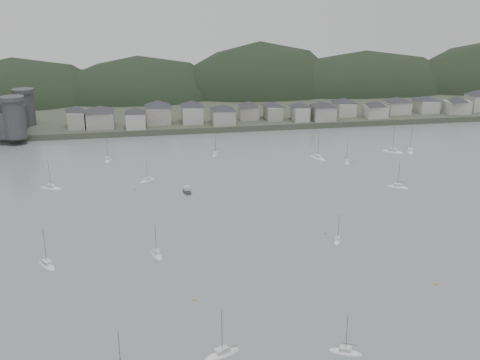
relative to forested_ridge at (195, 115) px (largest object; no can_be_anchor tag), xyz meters
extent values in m
plane|color=slate|center=(-4.83, -269.40, 11.28)|extent=(900.00, 900.00, 0.00)
cube|color=#383D2D|center=(-4.83, 25.60, 12.78)|extent=(900.00, 250.00, 3.00)
ellipsoid|color=black|center=(-115.70, 2.54, 1.14)|extent=(138.98, 92.48, 81.13)
ellipsoid|color=black|center=(-37.13, 3.46, 1.32)|extent=(132.08, 90.41, 79.74)
ellipsoid|color=black|center=(45.82, 3.53, -1.39)|extent=(133.88, 88.37, 101.41)
ellipsoid|color=black|center=(121.12, -1.49, 0.97)|extent=(165.81, 81.78, 82.55)
cylinder|color=#303033|center=(-96.83, -103.40, 23.28)|extent=(10.00, 10.00, 18.00)
cylinder|color=#303033|center=(-96.83, -75.40, 22.78)|extent=(10.00, 10.00, 17.00)
cube|color=#303033|center=(-96.83, -89.40, 20.28)|extent=(3.50, 30.00, 12.00)
cube|color=gray|center=(-69.83, -87.44, 18.58)|extent=(8.34, 12.91, 8.59)
pyramid|color=#28282D|center=(-69.83, -87.44, 24.37)|extent=(15.78, 15.78, 3.01)
cube|color=gray|center=(-58.15, -88.08, 18.46)|extent=(13.68, 13.35, 8.36)
pyramid|color=#28282D|center=(-58.15, -88.08, 24.11)|extent=(20.07, 20.07, 2.93)
cube|color=#AEABA4|center=(-40.41, -93.38, 18.32)|extent=(9.78, 10.20, 8.08)
pyramid|color=#28282D|center=(-40.41, -93.38, 23.78)|extent=(14.83, 14.83, 2.83)
cube|color=gray|center=(-28.35, -83.75, 18.83)|extent=(12.59, 13.33, 9.09)
pyramid|color=#28282D|center=(-28.35, -83.75, 24.97)|extent=(19.24, 19.24, 3.18)
cube|color=#AEABA4|center=(-10.58, -85.30, 18.72)|extent=(10.74, 12.17, 8.87)
pyramid|color=#28282D|center=(-10.58, -85.30, 24.70)|extent=(17.01, 17.01, 3.10)
cube|color=gray|center=(5.09, -91.87, 18.13)|extent=(11.63, 12.09, 7.69)
pyramid|color=#28282D|center=(5.09, -91.87, 23.32)|extent=(17.61, 17.61, 2.69)
cube|color=gray|center=(20.42, -83.21, 18.00)|extent=(10.37, 9.35, 7.44)
pyramid|color=#28282D|center=(20.42, -83.21, 23.03)|extent=(14.65, 14.65, 2.60)
cube|color=gray|center=(33.79, -85.61, 17.90)|extent=(8.24, 12.20, 7.22)
pyramid|color=#28282D|center=(33.79, -85.61, 22.77)|extent=(15.17, 15.17, 2.53)
cube|color=#AEABA4|center=(47.66, -90.85, 18.02)|extent=(8.06, 10.91, 7.46)
pyramid|color=#28282D|center=(47.66, -90.85, 23.05)|extent=(14.08, 14.08, 2.61)
cube|color=gray|center=(59.98, -92.34, 18.12)|extent=(11.73, 11.78, 7.66)
pyramid|color=#28282D|center=(59.98, -92.34, 23.29)|extent=(17.46, 17.46, 2.68)
cube|color=#AEABA4|center=(75.80, -82.49, 17.95)|extent=(10.19, 13.02, 7.33)
pyramid|color=#28282D|center=(75.80, -82.49, 22.90)|extent=(17.23, 17.23, 2.57)
cube|color=#AEABA4|center=(90.71, -91.34, 17.72)|extent=(11.70, 9.81, 6.88)
pyramid|color=#28282D|center=(90.71, -91.34, 22.36)|extent=(15.97, 15.97, 2.41)
cube|color=#AEABA4|center=(107.57, -82.49, 17.78)|extent=(12.83, 12.48, 7.00)
pyramid|color=#28282D|center=(107.57, -82.49, 22.51)|extent=(18.79, 18.79, 2.45)
cube|color=#AEABA4|center=(125.90, -81.98, 17.77)|extent=(11.07, 13.50, 6.97)
pyramid|color=#28282D|center=(125.90, -81.98, 22.47)|extent=(18.25, 18.25, 2.44)
cube|color=#AEABA4|center=(141.19, -89.68, 17.95)|extent=(13.75, 9.12, 7.34)
pyramid|color=#28282D|center=(141.19, -89.68, 22.91)|extent=(16.97, 16.97, 2.57)
cube|color=#AEABA4|center=(158.09, -83.45, 18.81)|extent=(11.37, 11.57, 9.05)
pyramid|color=#28282D|center=(158.09, -83.45, 24.92)|extent=(17.03, 17.03, 3.17)
ellipsoid|color=silver|center=(-25.43, -285.48, 11.33)|extent=(8.33, 5.09, 1.59)
cube|color=silver|center=(-25.43, -285.48, 12.43)|extent=(3.21, 2.59, 0.70)
cylinder|color=#3F3F42|center=(-25.43, -285.48, 16.44)|extent=(0.12, 0.12, 9.92)
cylinder|color=#3F3F42|center=(-24.08, -285.97, 12.98)|extent=(3.39, 1.31, 0.10)
ellipsoid|color=silver|center=(37.46, -153.95, 11.33)|extent=(6.59, 9.81, 1.88)
cube|color=silver|center=(37.46, -153.95, 12.58)|extent=(3.23, 3.85, 0.70)
cylinder|color=#3F3F42|center=(37.46, -153.95, 17.36)|extent=(0.12, 0.12, 11.75)
cylinder|color=#3F3F42|center=(38.15, -152.41, 13.13)|extent=(1.82, 3.90, 0.10)
ellipsoid|color=silver|center=(82.03, -151.52, 11.33)|extent=(6.09, 10.03, 1.91)
cube|color=silver|center=(82.03, -151.52, 12.59)|extent=(3.10, 3.86, 0.70)
cylinder|color=#3F3F42|center=(82.03, -151.52, 17.46)|extent=(0.12, 0.12, 11.95)
cylinder|color=#3F3F42|center=(81.45, -149.90, 13.14)|extent=(1.54, 4.08, 0.10)
ellipsoid|color=silver|center=(-36.44, -237.35, 11.33)|extent=(3.96, 7.65, 1.46)
cube|color=silver|center=(-36.44, -237.35, 12.37)|extent=(2.15, 2.86, 0.70)
cylinder|color=#3F3F42|center=(-36.44, -237.35, 16.05)|extent=(0.12, 0.12, 9.13)
cylinder|color=#3F3F42|center=(-36.74, -238.63, 12.92)|extent=(0.86, 3.22, 0.10)
ellipsoid|color=silver|center=(-72.58, -173.87, 11.33)|extent=(9.06, 6.13, 1.74)
cube|color=silver|center=(-72.58, -173.87, 12.50)|extent=(3.56, 3.00, 0.70)
cylinder|color=#3F3F42|center=(-72.58, -173.87, 16.92)|extent=(0.12, 0.12, 10.86)
cylinder|color=#3F3F42|center=(-74.01, -174.52, 13.05)|extent=(3.60, 1.71, 0.10)
ellipsoid|color=silver|center=(-0.73, -289.40, 11.33)|extent=(7.06, 4.87, 1.36)
cube|color=silver|center=(-0.73, -289.40, 12.31)|extent=(2.79, 2.37, 0.70)
cylinder|color=#3F3F42|center=(-0.73, -289.40, 15.73)|extent=(0.12, 0.12, 8.48)
cylinder|color=#3F3F42|center=(0.38, -288.88, 12.86)|extent=(2.80, 1.40, 0.10)
ellipsoid|color=silver|center=(47.72, -162.09, 11.33)|extent=(3.63, 7.18, 1.37)
cube|color=silver|center=(47.72, -162.09, 12.32)|extent=(2.00, 2.67, 0.70)
cylinder|color=#3F3F42|center=(47.72, -162.09, 15.78)|extent=(0.12, 0.12, 8.58)
cylinder|color=#3F3F42|center=(47.45, -160.88, 12.87)|extent=(0.77, 3.04, 0.10)
ellipsoid|color=silver|center=(54.79, -196.29, 11.33)|extent=(8.08, 6.52, 1.60)
cube|color=silver|center=(54.79, -196.29, 12.43)|extent=(3.30, 3.00, 0.70)
cylinder|color=#3F3F42|center=(54.79, -196.29, 16.48)|extent=(0.12, 0.12, 9.98)
cylinder|color=#3F3F42|center=(55.99, -195.51, 12.98)|extent=(3.06, 2.05, 0.10)
ellipsoid|color=silver|center=(-5.91, -140.03, 11.33)|extent=(4.46, 6.96, 1.33)
cube|color=silver|center=(-5.91, -140.03, 12.30)|extent=(2.22, 2.70, 0.70)
cylinder|color=#3F3F42|center=(-5.91, -140.03, 15.64)|extent=(0.12, 0.12, 8.31)
cylinder|color=#3F3F42|center=(-6.35, -138.92, 12.85)|extent=(1.21, 2.81, 0.10)
ellipsoid|color=silver|center=(-52.95, -140.20, 11.33)|extent=(3.42, 8.15, 1.58)
cube|color=silver|center=(-52.95, -140.20, 12.43)|extent=(2.05, 2.95, 0.70)
cylinder|color=#3F3F42|center=(-52.95, -140.20, 16.43)|extent=(0.12, 0.12, 9.90)
cylinder|color=#3F3F42|center=(-52.78, -141.62, 12.98)|extent=(0.51, 3.55, 0.10)
ellipsoid|color=silver|center=(16.33, -237.64, 11.33)|extent=(4.81, 6.69, 1.29)
cube|color=silver|center=(16.33, -237.64, 12.28)|extent=(2.30, 2.66, 0.70)
cylinder|color=#3F3F42|center=(16.33, -237.64, 15.52)|extent=(0.12, 0.12, 8.08)
cylinder|color=#3F3F42|center=(16.86, -238.67, 12.83)|extent=(1.43, 2.63, 0.10)
cylinder|color=#3F3F42|center=(-45.41, -287.23, 15.88)|extent=(0.12, 0.12, 8.79)
ellipsoid|color=silver|center=(-37.06, -171.46, 11.33)|extent=(6.95, 6.03, 1.40)
cube|color=silver|center=(-37.06, -171.46, 12.34)|extent=(2.89, 2.71, 0.70)
cylinder|color=#3F3F42|center=(-37.06, -171.46, 15.87)|extent=(0.12, 0.12, 8.77)
cylinder|color=#3F3F42|center=(-38.07, -170.70, 12.89)|extent=(2.58, 1.99, 0.10)
ellipsoid|color=silver|center=(74.12, -150.41, 11.33)|extent=(9.58, 9.10, 2.00)
cube|color=silver|center=(74.12, -150.41, 12.64)|extent=(4.08, 3.99, 0.70)
cylinder|color=#3F3F42|center=(74.12, -150.41, 17.75)|extent=(0.12, 0.12, 12.53)
cylinder|color=#3F3F42|center=(72.79, -151.62, 13.19)|extent=(3.41, 3.10, 0.10)
ellipsoid|color=silver|center=(-65.49, -238.38, 11.33)|extent=(6.67, 8.62, 1.69)
cube|color=silver|center=(-65.49, -238.38, 12.48)|extent=(3.11, 3.49, 0.70)
cylinder|color=#3F3F42|center=(-65.49, -238.38, 16.76)|extent=(0.12, 0.12, 10.55)
cylinder|color=#3F3F42|center=(-66.27, -239.69, 13.03)|extent=(2.04, 3.30, 0.10)
ellipsoid|color=black|center=(-23.18, -186.94, 11.33)|extent=(3.65, 7.91, 1.68)
cube|color=silver|center=(-23.18, -186.94, 12.82)|extent=(2.40, 2.53, 1.40)
cylinder|color=#3F3F42|center=(-23.18, -186.94, 13.72)|extent=(0.10, 0.10, 1.20)
sphere|color=#D08D45|center=(-41.86, -180.73, 11.43)|extent=(0.70, 0.70, 0.70)
sphere|color=#D08D45|center=(-28.60, -263.19, 11.43)|extent=(0.70, 0.70, 0.70)
sphere|color=#D08D45|center=(14.65, -231.79, 11.43)|extent=(0.70, 0.70, 0.70)
sphere|color=#D08D45|center=(49.73, -163.03, 11.43)|extent=(0.70, 0.70, 0.70)
sphere|color=#D08D45|center=(31.67, -266.61, 11.43)|extent=(0.70, 0.70, 0.70)
camera|label=1|loc=(-39.55, -381.15, 80.89)|focal=42.22mm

